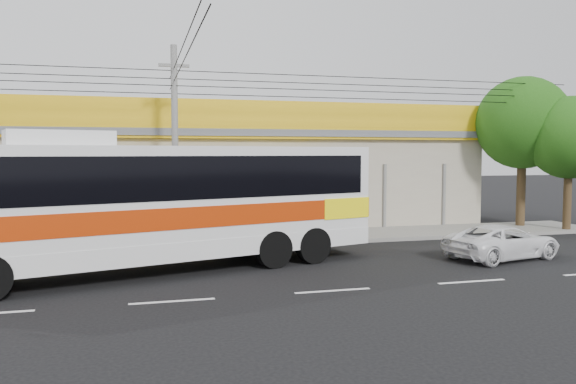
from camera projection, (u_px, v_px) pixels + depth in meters
name	position (u px, v px, depth m)	size (l,w,h in m)	color
ground	(305.00, 271.00, 16.65)	(120.00, 120.00, 0.00)	black
sidewalk	(262.00, 239.00, 22.43)	(30.00, 3.20, 0.15)	gray
lane_markings	(333.00, 291.00, 14.24)	(50.00, 0.12, 0.01)	silver
storefront_building	(238.00, 177.00, 27.62)	(22.60, 9.20, 5.70)	#A29683
coach_bus	(168.00, 197.00, 16.55)	(13.52, 6.30, 4.09)	silver
motorbike_dark	(125.00, 227.00, 21.54)	(0.46, 1.64, 0.99)	black
white_car	(503.00, 242.00, 18.55)	(1.87, 4.06, 1.13)	white
utility_pole	(174.00, 81.00, 20.56)	(34.00, 14.00, 7.44)	slate
tree_near	(573.00, 140.00, 24.39)	(3.60, 3.60, 5.98)	#372616
tree_far	(526.00, 126.00, 25.66)	(4.21, 4.21, 6.98)	#372616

